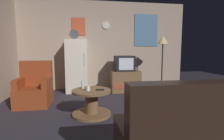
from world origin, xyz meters
TOP-DOWN VIEW (x-y plane):
  - ground_plane at (0.00, 0.00)m, footprint 12.00×12.00m
  - wall_with_art at (0.01, 2.45)m, footprint 5.20×0.12m
  - fridge at (-0.81, 2.08)m, footprint 0.60×0.62m
  - tv_stand at (0.58, 1.90)m, footprint 0.84×0.53m
  - crt_tv at (0.55, 1.90)m, footprint 0.54×0.51m
  - standing_lamp at (1.58, 1.61)m, footprint 0.32×0.32m
  - coffee_table at (-0.46, 0.18)m, footprint 0.72×0.72m
  - wine_glass at (-0.61, 0.31)m, footprint 0.05×0.05m
  - mug_ceramic_white at (-0.52, 0.13)m, footprint 0.08×0.08m
  - remote_control at (-0.30, 0.12)m, footprint 0.15×0.06m
  - armchair at (-1.67, 0.97)m, footprint 0.68×0.68m
  - couch at (0.63, -1.36)m, footprint 1.70×0.80m
  - book_stack at (1.33, 1.71)m, footprint 0.20×0.16m

SIDE VIEW (x-z plane):
  - ground_plane at x=0.00m, z-range 0.00..0.00m
  - book_stack at x=1.33m, z-range 0.00..0.12m
  - coffee_table at x=-0.46m, z-range 0.00..0.47m
  - tv_stand at x=0.58m, z-range 0.00..0.60m
  - couch at x=0.63m, z-range -0.15..0.77m
  - armchair at x=-1.67m, z-range -0.14..0.82m
  - remote_control at x=-0.30m, z-range 0.47..0.49m
  - mug_ceramic_white at x=-0.52m, z-range 0.47..0.56m
  - wine_glass at x=-0.61m, z-range 0.47..0.62m
  - fridge at x=-0.81m, z-range -0.13..1.64m
  - crt_tv at x=0.55m, z-range 0.60..1.04m
  - wall_with_art at x=0.01m, z-range 0.01..2.69m
  - standing_lamp at x=1.58m, z-range 0.56..2.15m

